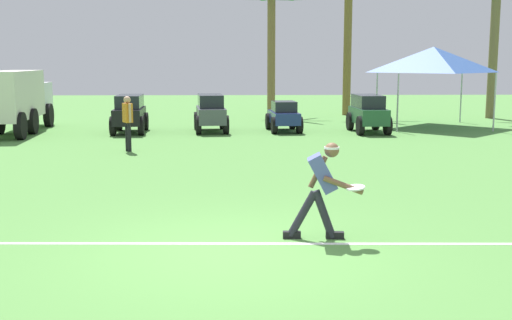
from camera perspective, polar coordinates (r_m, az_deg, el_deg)
The scene contains 14 objects.
ground_plane at distance 8.68m, azimuth -1.79°, elevation -8.19°, with size 80.00×80.00×0.00m, color #528B40.
field_line_paint at distance 9.06m, azimuth -1.78°, elevation -7.43°, with size 21.18×0.10×0.01m, color white.
frisbee_thrower at distance 9.19m, azimuth 5.85°, elevation -2.20°, with size 1.12×0.51×1.40m.
frisbee_in_flight at distance 9.03m, azimuth 8.83°, elevation -2.44°, with size 0.38×0.38×0.06m.
teammate_near_sideline at distance 18.46m, azimuth -11.34°, elevation 3.67°, with size 0.34×0.47×1.56m.
parked_car_slot_a at distance 23.32m, azimuth -11.17°, elevation 4.17°, with size 1.26×2.45×1.34m.
parked_car_slot_b at distance 23.27m, azimuth -4.05°, elevation 4.31°, with size 1.37×2.48×1.34m.
parked_car_slot_c at distance 23.32m, azimuth 2.48°, elevation 3.94°, with size 1.26×2.27×1.10m.
parked_car_slot_d at distance 23.30m, azimuth 9.94°, elevation 4.20°, with size 1.23×2.43×1.34m.
box_truck at distance 24.41m, azimuth -20.35°, elevation 5.19°, with size 1.78×5.98×2.20m.
palm_tree_far_left at distance 30.30m, azimuth 1.41°, elevation 10.37°, with size 3.15×3.35×5.70m.
palm_tree_left_of_centre at distance 30.69m, azimuth 8.14°, elevation 11.04°, with size 3.53×3.23×6.54m.
palm_tree_right_of_centre at distance 30.57m, azimuth 20.37°, elevation 9.70°, with size 3.42×2.86×5.84m.
event_tent at distance 25.82m, azimuth 15.49°, elevation 8.59°, with size 3.71×3.71×3.08m.
Camera 1 is at (0.04, -8.30, 2.53)m, focal length 45.00 mm.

